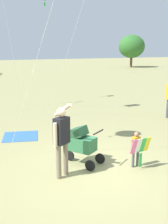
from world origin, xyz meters
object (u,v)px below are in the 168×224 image
(stroller, at_px, (82,142))
(picnic_blanket, at_px, (21,136))
(person_adult_flyer, at_px, (62,136))
(child_with_butterfly_kite, at_px, (137,146))

(stroller, distance_m, picnic_blanket, 3.16)
(person_adult_flyer, bearing_deg, stroller, 32.95)
(child_with_butterfly_kite, xyz_separation_m, picnic_blanket, (-2.25, 3.67, -0.56))
(stroller, bearing_deg, picnic_blanket, 109.86)
(child_with_butterfly_kite, height_order, person_adult_flyer, person_adult_flyer)
(person_adult_flyer, distance_m, stroller, 0.95)
(person_adult_flyer, relative_size, stroller, 1.67)
(picnic_blanket, bearing_deg, child_with_butterfly_kite, -58.56)
(child_with_butterfly_kite, relative_size, person_adult_flyer, 0.53)
(person_adult_flyer, bearing_deg, child_with_butterfly_kite, -8.61)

